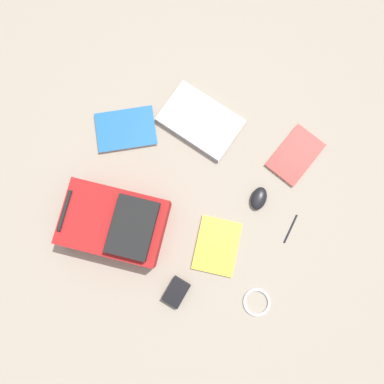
{
  "coord_description": "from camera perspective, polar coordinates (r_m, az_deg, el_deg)",
  "views": [
    {
      "loc": [
        -0.08,
        0.21,
        1.5
      ],
      "look_at": [
        -0.0,
        0.02,
        0.02
      ],
      "focal_mm": 31.12,
      "sensor_mm": 36.0,
      "label": 1
    }
  ],
  "objects": [
    {
      "name": "book_manual",
      "position": [
        1.61,
        17.3,
        6.05
      ],
      "size": [
        0.23,
        0.29,
        0.02
      ],
      "color": "silver",
      "rests_on": "ground_plane"
    },
    {
      "name": "cable_coil",
      "position": [
        1.54,
        11.04,
        -18.06
      ],
      "size": [
        0.12,
        0.12,
        0.01
      ],
      "primitive_type": "torus",
      "color": "silver",
      "rests_on": "ground_plane"
    },
    {
      "name": "book_blue",
      "position": [
        1.6,
        -11.26,
        10.5
      ],
      "size": [
        0.33,
        0.3,
        0.02
      ],
      "color": "silver",
      "rests_on": "ground_plane"
    },
    {
      "name": "backpack",
      "position": [
        1.46,
        -12.84,
        -5.22
      ],
      "size": [
        0.47,
        0.35,
        0.17
      ],
      "color": "maroon",
      "rests_on": "ground_plane"
    },
    {
      "name": "pen_black",
      "position": [
        1.56,
        16.57,
        -6.09
      ],
      "size": [
        0.02,
        0.14,
        0.01
      ],
      "primitive_type": "cylinder",
      "rotation": [
        1.57,
        0.0,
        -0.06
      ],
      "color": "black",
      "rests_on": "ground_plane"
    },
    {
      "name": "computer_mouse",
      "position": [
        1.52,
        11.39,
        -1.07
      ],
      "size": [
        0.07,
        0.11,
        0.04
      ],
      "primitive_type": "ellipsoid",
      "rotation": [
        0.0,
        0.0,
        0.07
      ],
      "color": "black",
      "rests_on": "ground_plane"
    },
    {
      "name": "ground_plane",
      "position": [
        1.51,
        0.34,
        0.72
      ],
      "size": [
        3.32,
        3.32,
        0.0
      ],
      "primitive_type": "plane",
      "color": "gray"
    },
    {
      "name": "book_red",
      "position": [
        1.49,
        4.3,
        -9.19
      ],
      "size": [
        0.22,
        0.27,
        0.01
      ],
      "color": "silver",
      "rests_on": "ground_plane"
    },
    {
      "name": "laptop",
      "position": [
        1.58,
        1.44,
        12.1
      ],
      "size": [
        0.39,
        0.29,
        0.03
      ],
      "color": "#929296",
      "rests_on": "ground_plane"
    },
    {
      "name": "power_brick",
      "position": [
        1.5,
        -2.71,
        -16.76
      ],
      "size": [
        0.09,
        0.12,
        0.04
      ],
      "primitive_type": "cube",
      "rotation": [
        0.0,
        0.0,
        -0.12
      ],
      "color": "black",
      "rests_on": "ground_plane"
    }
  ]
}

